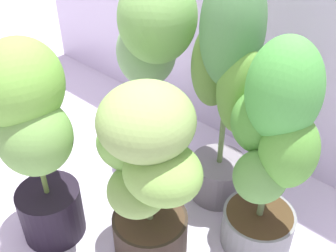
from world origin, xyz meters
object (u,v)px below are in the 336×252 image
object	(u,v)px
potted_plant_back_right	(271,150)
potted_plant_back_left	(155,57)
potted_plant_front_left	(30,130)
potted_plant_back_center	(227,81)
potted_plant_center	(147,166)

from	to	relation	value
potted_plant_back_right	potted_plant_back_left	bearing A→B (deg)	172.61
potted_plant_back_left	potted_plant_front_left	bearing A→B (deg)	-93.98
potted_plant_back_center	potted_plant_center	bearing A→B (deg)	-91.14
potted_plant_back_right	potted_plant_center	bearing A→B (deg)	-134.11
potted_plant_center	potted_plant_back_right	distance (m)	0.40
potted_plant_center	potted_plant_back_left	size ratio (longest dim) A/B	0.78
potted_plant_center	potted_plant_front_left	bearing A→B (deg)	-151.23
potted_plant_back_left	potted_plant_back_right	world-z (taller)	potted_plant_back_left
potted_plant_center	potted_plant_back_left	bearing A→B (deg)	130.38
potted_plant_front_left	potted_plant_back_right	world-z (taller)	potted_plant_back_right
potted_plant_front_left	potted_plant_center	world-z (taller)	potted_plant_front_left
potted_plant_front_left	potted_plant_back_center	distance (m)	0.70
potted_plant_back_left	potted_plant_back_center	distance (m)	0.32
potted_plant_back_left	potted_plant_back_right	size ratio (longest dim) A/B	1.07
potted_plant_center	potted_plant_back_center	size ratio (longest dim) A/B	0.72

